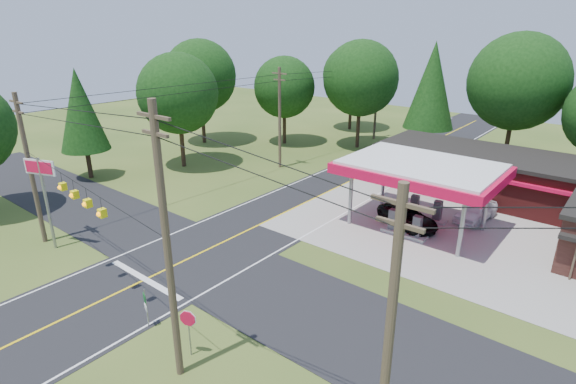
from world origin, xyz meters
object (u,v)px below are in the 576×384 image
Objects in this scene: gas_canopy at (421,171)px; big_stop_sign at (43,184)px; sedan_car at (476,211)px; octagonal_stop_sign at (188,322)px; suv_car at (408,217)px.

big_stop_sign is at bearing -133.35° from gas_canopy.
gas_canopy is at bearing -119.56° from sedan_car.
big_stop_sign is at bearing -124.95° from sedan_car.
sedan_car is 29.97m from big_stop_sign.
sedan_car is 23.57m from octagonal_stop_sign.
big_stop_sign reaches higher than gas_canopy.
gas_canopy is 19.29m from octagonal_stop_sign.
sedan_car is at bearing 47.74° from big_stop_sign.
gas_canopy is 2.13× the size of suv_car.
gas_canopy is 3.62m from suv_car.
gas_canopy is 1.73× the size of big_stop_sign.
big_stop_sign is 2.62× the size of octagonal_stop_sign.
octagonal_stop_sign reaches higher than suv_car.
octagonal_stop_sign is (15.00, -1.00, -2.75)m from big_stop_sign.
big_stop_sign is 15.28m from octagonal_stop_sign.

